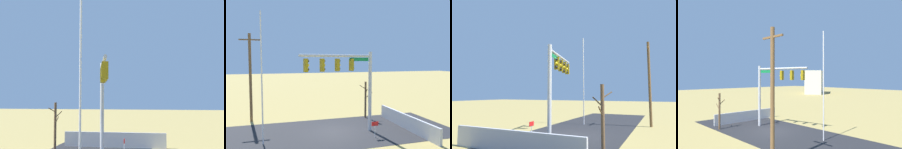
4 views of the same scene
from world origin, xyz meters
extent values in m
plane|color=#9E894C|center=(0.00, 0.00, 0.00)|extent=(160.00, 160.00, 0.00)
cube|color=#232326|center=(-4.00, 0.00, 0.01)|extent=(28.00, 8.00, 0.01)
cube|color=#B7B5AD|center=(3.89, -0.50, 0.00)|extent=(6.00, 6.00, 0.01)
cube|color=#A8A8AD|center=(6.09, -0.94, 0.62)|extent=(0.20, 8.43, 1.24)
cylinder|color=#B2B5BA|center=(2.89, -0.50, 3.30)|extent=(0.28, 0.28, 6.61)
cylinder|color=#B2B5BA|center=(-0.10, -1.15, 6.26)|extent=(6.03, 1.50, 0.20)
cube|color=#0F7238|center=(1.82, -0.73, 5.98)|extent=(1.77, 0.41, 0.28)
cube|color=#937A0F|center=(1.10, -0.89, 5.56)|extent=(0.31, 0.40, 0.96)
sphere|color=black|center=(1.24, -0.86, 5.86)|extent=(0.22, 0.22, 0.22)
sphere|color=yellow|center=(1.24, -0.86, 5.56)|extent=(0.22, 0.22, 0.22)
sphere|color=black|center=(1.24, -0.86, 5.26)|extent=(0.22, 0.22, 0.22)
cube|color=#937A0F|center=(-0.14, -1.16, 5.56)|extent=(0.31, 0.40, 0.96)
sphere|color=black|center=(0.01, -1.13, 5.86)|extent=(0.22, 0.22, 0.22)
sphere|color=yellow|center=(0.01, -1.13, 5.56)|extent=(0.22, 0.22, 0.22)
sphere|color=black|center=(0.01, -1.13, 5.26)|extent=(0.22, 0.22, 0.22)
cube|color=#937A0F|center=(-1.38, -1.43, 5.56)|extent=(0.31, 0.40, 0.96)
sphere|color=black|center=(-1.23, -1.40, 5.86)|extent=(0.22, 0.22, 0.22)
sphere|color=yellow|center=(-1.23, -1.40, 5.56)|extent=(0.22, 0.22, 0.22)
sphere|color=black|center=(-1.23, -1.40, 5.26)|extent=(0.22, 0.22, 0.22)
cube|color=#937A0F|center=(-2.61, -1.70, 5.56)|extent=(0.31, 0.40, 0.96)
sphere|color=black|center=(-2.47, -1.66, 5.86)|extent=(0.22, 0.22, 0.22)
sphere|color=yellow|center=(-2.47, -1.66, 5.56)|extent=(0.22, 0.22, 0.22)
sphere|color=black|center=(-2.47, -1.66, 5.26)|extent=(0.22, 0.22, 0.22)
cylinder|color=silver|center=(-5.59, -1.14, 4.64)|extent=(0.10, 0.10, 9.29)
cylinder|color=brown|center=(-6.86, 5.33, 4.22)|extent=(0.26, 0.26, 8.43)
cube|color=brown|center=(-6.86, 5.33, 7.83)|extent=(1.90, 0.12, 0.12)
cylinder|color=brown|center=(4.27, 3.51, 1.85)|extent=(0.20, 0.20, 3.71)
cylinder|color=brown|center=(4.64, 3.51, 2.30)|extent=(0.78, 0.07, 0.57)
cylinder|color=brown|center=(4.03, 3.71, 3.13)|extent=(0.54, 0.47, 0.39)
cylinder|color=brown|center=(4.25, 3.24, 2.77)|extent=(0.12, 0.61, 0.55)
cylinder|color=silver|center=(2.58, -2.15, 0.45)|extent=(0.04, 0.04, 0.90)
cube|color=red|center=(2.58, -2.15, 1.06)|extent=(0.56, 0.02, 0.32)
camera|label=1|loc=(-17.82, -4.41, 4.12)|focal=46.47mm
camera|label=2|loc=(-4.96, -17.38, 5.97)|focal=35.83mm
camera|label=3|loc=(15.04, 6.39, 3.18)|focal=32.80mm
camera|label=4|loc=(-17.59, 13.75, 5.38)|focal=35.89mm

